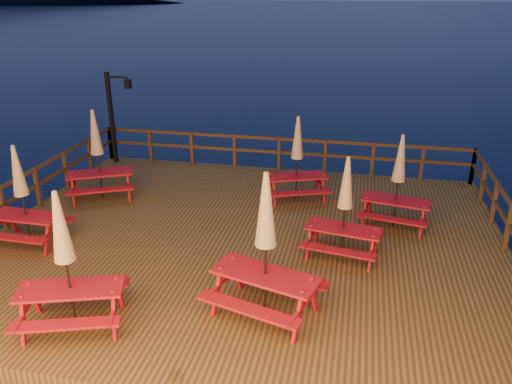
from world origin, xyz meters
TOP-DOWN VIEW (x-y plane):
  - ground at (0.00, 0.00)m, footprint 500.00×500.00m
  - deck at (0.00, 0.00)m, footprint 12.00×10.00m
  - deck_piles at (0.00, 0.00)m, footprint 11.44×9.44m
  - railing at (0.00, 1.78)m, footprint 11.80×9.75m
  - lamp_post at (-5.39, 4.55)m, footprint 0.85×0.18m
  - picnic_table_0 at (3.45, 1.42)m, footprint 1.86×1.63m
  - picnic_table_1 at (-2.17, -3.78)m, footprint 2.14×1.93m
  - picnic_table_2 at (-4.49, 1.60)m, footprint 2.21×2.07m
  - picnic_table_3 at (0.86, 2.58)m, footprint 2.03×1.87m
  - picnic_table_4 at (1.02, -2.76)m, footprint 2.26×2.03m
  - picnic_table_5 at (2.27, -0.38)m, footprint 1.81×1.57m
  - picnic_table_6 at (-4.81, -1.24)m, footprint 1.67×1.38m

SIDE VIEW (x-z plane):
  - deck_piles at x=0.00m, z-range -1.00..0.40m
  - ground at x=0.00m, z-range 0.00..0.00m
  - deck at x=0.00m, z-range 0.00..0.40m
  - railing at x=0.00m, z-range 0.61..1.71m
  - picnic_table_5 at x=2.27m, z-range 0.45..2.75m
  - picnic_table_0 at x=3.45m, z-range 0.45..2.78m
  - picnic_table_6 at x=-4.81m, z-range 0.45..2.80m
  - picnic_table_3 at x=0.86m, z-range 0.45..2.81m
  - picnic_table_2 at x=-4.49m, z-range 0.45..2.95m
  - picnic_table_1 at x=-2.17m, z-range 0.45..2.98m
  - picnic_table_4 at x=1.02m, z-range 0.45..3.17m
  - lamp_post at x=-5.39m, z-range 0.70..3.70m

